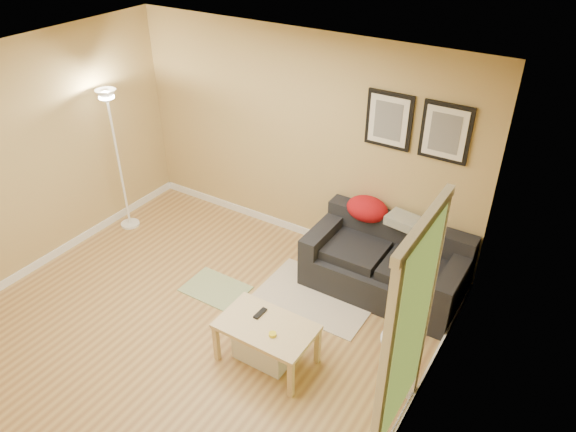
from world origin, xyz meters
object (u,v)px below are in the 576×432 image
object	(u,v)px
sofa	(385,262)
side_table	(398,361)
coffee_table	(267,343)
floor_lamp	(119,165)
book_stack	(402,336)
storage_bin	(266,343)

from	to	relation	value
sofa	side_table	xyz separation A→B (m)	(0.64, -1.18, -0.10)
side_table	coffee_table	bearing A→B (deg)	-161.16
floor_lamp	book_stack	bearing A→B (deg)	-8.60
storage_bin	book_stack	world-z (taller)	book_stack
coffee_table	floor_lamp	size ratio (longest dim) A/B	0.48
coffee_table	storage_bin	size ratio (longest dim) A/B	1.62
sofa	book_stack	bearing A→B (deg)	-61.47
coffee_table	storage_bin	bearing A→B (deg)	144.53
coffee_table	floor_lamp	world-z (taller)	floor_lamp
book_stack	floor_lamp	xyz separation A→B (m)	(-4.02, 0.61, 0.29)
sofa	coffee_table	xyz separation A→B (m)	(-0.51, -1.57, -0.15)
floor_lamp	sofa	bearing A→B (deg)	9.62
sofa	book_stack	world-z (taller)	sofa
floor_lamp	storage_bin	bearing A→B (deg)	-18.72
book_stack	side_table	bearing A→B (deg)	147.99
sofa	book_stack	xyz separation A→B (m)	(0.64, -1.18, 0.22)
side_table	floor_lamp	bearing A→B (deg)	171.41
coffee_table	side_table	xyz separation A→B (m)	(1.15, 0.39, 0.05)
sofa	storage_bin	xyz separation A→B (m)	(-0.55, -1.53, -0.20)
book_stack	floor_lamp	world-z (taller)	floor_lamp
storage_bin	floor_lamp	size ratio (longest dim) A/B	0.30
storage_bin	floor_lamp	world-z (taller)	floor_lamp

